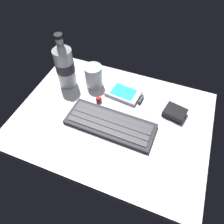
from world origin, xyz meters
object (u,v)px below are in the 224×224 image
(juice_cup, at_px, (94,77))
(trackball_mouse, at_px, (99,99))
(keyboard, at_px, (110,124))
(water_bottle, at_px, (65,65))
(handheld_device, at_px, (125,94))
(charger_block, at_px, (175,113))

(juice_cup, bearing_deg, trackball_mouse, -55.20)
(keyboard, bearing_deg, water_bottle, 150.77)
(handheld_device, height_order, juice_cup, juice_cup)
(water_bottle, xyz_separation_m, trackball_mouse, (0.15, -0.04, -0.08))
(keyboard, xyz_separation_m, water_bottle, (-0.22, 0.12, 0.08))
(water_bottle, height_order, charger_block, water_bottle)
(water_bottle, height_order, trackball_mouse, water_bottle)
(handheld_device, distance_m, juice_cup, 0.13)
(trackball_mouse, bearing_deg, charger_block, 8.26)
(handheld_device, xyz_separation_m, water_bottle, (-0.22, -0.02, 0.08))
(keyboard, height_order, juice_cup, juice_cup)
(handheld_device, relative_size, charger_block, 1.91)
(juice_cup, xyz_separation_m, charger_block, (0.31, -0.04, -0.03))
(water_bottle, bearing_deg, charger_block, -0.73)
(keyboard, xyz_separation_m, handheld_device, (0.00, 0.15, -0.00))
(charger_block, bearing_deg, water_bottle, 179.27)
(keyboard, bearing_deg, juice_cup, 129.44)
(water_bottle, relative_size, charger_block, 2.97)
(juice_cup, distance_m, water_bottle, 0.11)
(juice_cup, height_order, trackball_mouse, juice_cup)
(handheld_device, bearing_deg, water_bottle, -174.48)
(water_bottle, xyz_separation_m, charger_block, (0.41, -0.01, -0.08))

